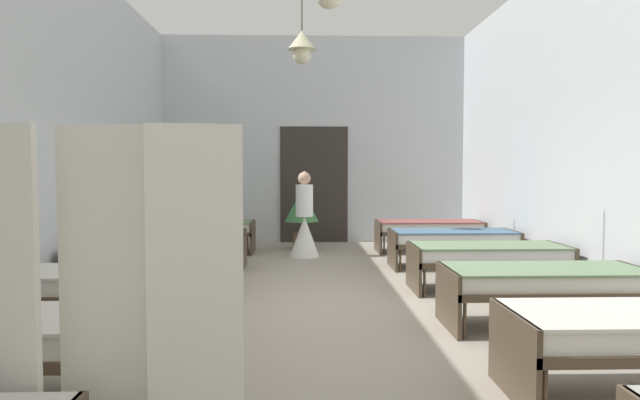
% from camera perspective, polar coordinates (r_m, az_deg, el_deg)
% --- Properties ---
extents(ground_plane, '(6.84, 11.96, 0.10)m').
position_cam_1_polar(ground_plane, '(6.28, 0.40, -11.25)').
color(ground_plane, '#9E9384').
extents(room_shell, '(6.64, 11.56, 4.26)m').
position_cam_1_polar(room_shell, '(7.44, 0.02, 7.96)').
color(room_shell, silver).
rests_on(room_shell, ground).
extents(bed_left_row_1, '(1.90, 0.84, 0.57)m').
position_cam_1_polar(bed_left_row_1, '(4.17, -28.60, -12.04)').
color(bed_left_row_1, '#473828').
rests_on(bed_left_row_1, ground).
extents(bed_left_row_2, '(1.90, 0.84, 0.57)m').
position_cam_1_polar(bed_left_row_2, '(5.66, -20.92, -7.95)').
color(bed_left_row_2, '#473828').
rests_on(bed_left_row_2, ground).
extents(bed_right_row_2, '(1.90, 0.84, 0.57)m').
position_cam_1_polar(bed_right_row_2, '(5.82, 21.75, -7.66)').
color(bed_right_row_2, '#473828').
rests_on(bed_right_row_2, ground).
extents(bed_left_row_3, '(1.90, 0.84, 0.57)m').
position_cam_1_polar(bed_left_row_3, '(7.23, -16.58, -5.53)').
color(bed_left_row_3, '#473828').
rests_on(bed_left_row_3, ground).
extents(bed_right_row_3, '(1.90, 0.84, 0.57)m').
position_cam_1_polar(bed_right_row_3, '(7.36, 16.58, -5.38)').
color(bed_right_row_3, '#473828').
rests_on(bed_right_row_3, ground).
extents(bed_left_row_4, '(1.90, 0.84, 0.57)m').
position_cam_1_polar(bed_left_row_4, '(8.83, -13.81, -3.96)').
color(bed_left_row_4, '#473828').
rests_on(bed_left_row_4, ground).
extents(bed_right_row_4, '(1.90, 0.84, 0.57)m').
position_cam_1_polar(bed_right_row_4, '(8.93, 13.23, -3.87)').
color(bed_right_row_4, '#473828').
rests_on(bed_right_row_4, ground).
extents(bed_left_row_5, '(1.90, 0.84, 0.57)m').
position_cam_1_polar(bed_left_row_5, '(10.44, -11.90, -2.86)').
color(bed_left_row_5, '#473828').
rests_on(bed_left_row_5, ground).
extents(bed_right_row_5, '(1.90, 0.84, 0.57)m').
position_cam_1_polar(bed_right_row_5, '(10.53, 10.91, -2.80)').
color(bed_right_row_5, '#473828').
rests_on(bed_right_row_5, ground).
extents(nurse_near_aisle, '(0.52, 0.52, 1.49)m').
position_cam_1_polar(nurse_near_aisle, '(9.79, -1.59, -2.66)').
color(nurse_near_aisle, white).
rests_on(nurse_near_aisle, ground).
extents(potted_plant, '(0.64, 0.64, 1.12)m').
position_cam_1_polar(potted_plant, '(10.68, -1.87, -1.06)').
color(potted_plant, brown).
rests_on(potted_plant, ground).
extents(privacy_screen, '(1.25, 0.20, 1.70)m').
position_cam_1_polar(privacy_screen, '(2.75, -21.13, -10.81)').
color(privacy_screen, silver).
rests_on(privacy_screen, ground).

